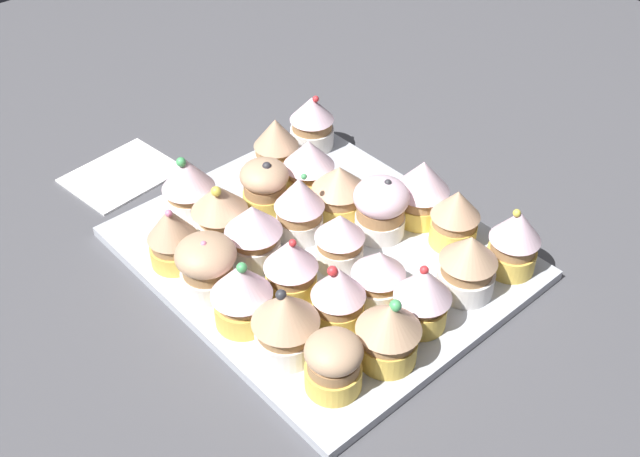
# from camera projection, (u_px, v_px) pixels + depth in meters

# --- Properties ---
(ground_plane) EXTENTS (1.80, 1.80, 0.03)m
(ground_plane) POSITION_uv_depth(u_px,v_px,m) (320.00, 267.00, 0.88)
(ground_plane) COLOR #4C4C51
(baking_tray) EXTENTS (0.41, 0.34, 0.01)m
(baking_tray) POSITION_uv_depth(u_px,v_px,m) (320.00, 253.00, 0.86)
(baking_tray) COLOR silver
(baking_tray) RESTS_ON ground_plane
(cupcake_0) EXTENTS (0.05, 0.05, 0.08)m
(cupcake_0) POSITION_uv_depth(u_px,v_px,m) (515.00, 240.00, 0.81)
(cupcake_0) COLOR #EFC651
(cupcake_0) RESTS_ON baking_tray
(cupcake_1) EXTENTS (0.06, 0.06, 0.07)m
(cupcake_1) POSITION_uv_depth(u_px,v_px,m) (455.00, 217.00, 0.85)
(cupcake_1) COLOR #EFC651
(cupcake_1) RESTS_ON baking_tray
(cupcake_2) EXTENTS (0.07, 0.07, 0.08)m
(cupcake_2) POSITION_uv_depth(u_px,v_px,m) (421.00, 189.00, 0.88)
(cupcake_2) COLOR #EFC651
(cupcake_2) RESTS_ON baking_tray
(cupcake_3) EXTENTS (0.06, 0.06, 0.08)m
(cupcake_3) POSITION_uv_depth(u_px,v_px,m) (312.00, 122.00, 1.00)
(cupcake_3) COLOR white
(cupcake_3) RESTS_ON baking_tray
(cupcake_4) EXTENTS (0.06, 0.06, 0.07)m
(cupcake_4) POSITION_uv_depth(u_px,v_px,m) (468.00, 264.00, 0.79)
(cupcake_4) COLOR white
(cupcake_4) RESTS_ON baking_tray
(cupcake_5) EXTENTS (0.06, 0.06, 0.07)m
(cupcake_5) POSITION_uv_depth(u_px,v_px,m) (381.00, 207.00, 0.86)
(cupcake_5) COLOR white
(cupcake_5) RESTS_ON baking_tray
(cupcake_6) EXTENTS (0.06, 0.06, 0.07)m
(cupcake_6) POSITION_uv_depth(u_px,v_px,m) (339.00, 190.00, 0.89)
(cupcake_6) COLOR #EFC651
(cupcake_6) RESTS_ON baking_tray
(cupcake_7) EXTENTS (0.06, 0.06, 0.07)m
(cupcake_7) POSITION_uv_depth(u_px,v_px,m) (309.00, 166.00, 0.92)
(cupcake_7) COLOR #EFC651
(cupcake_7) RESTS_ON baking_tray
(cupcake_8) EXTENTS (0.06, 0.06, 0.07)m
(cupcake_8) POSITION_uv_depth(u_px,v_px,m) (276.00, 145.00, 0.95)
(cupcake_8) COLOR white
(cupcake_8) RESTS_ON baking_tray
(cupcake_9) EXTENTS (0.06, 0.06, 0.08)m
(cupcake_9) POSITION_uv_depth(u_px,v_px,m) (419.00, 298.00, 0.75)
(cupcake_9) COLOR #EFC651
(cupcake_9) RESTS_ON baking_tray
(cupcake_10) EXTENTS (0.06, 0.06, 0.06)m
(cupcake_10) POSITION_uv_depth(u_px,v_px,m) (378.00, 275.00, 0.78)
(cupcake_10) COLOR white
(cupcake_10) RESTS_ON baking_tray
(cupcake_11) EXTENTS (0.05, 0.05, 0.07)m
(cupcake_11) POSITION_uv_depth(u_px,v_px,m) (337.00, 241.00, 0.82)
(cupcake_11) COLOR white
(cupcake_11) RESTS_ON baking_tray
(cupcake_12) EXTENTS (0.06, 0.06, 0.08)m
(cupcake_12) POSITION_uv_depth(u_px,v_px,m) (302.00, 205.00, 0.86)
(cupcake_12) COLOR white
(cupcake_12) RESTS_ON baking_tray
(cupcake_13) EXTENTS (0.06, 0.06, 0.07)m
(cupcake_13) POSITION_uv_depth(u_px,v_px,m) (266.00, 185.00, 0.89)
(cupcake_13) COLOR #EFC651
(cupcake_13) RESTS_ON baking_tray
(cupcake_14) EXTENTS (0.06, 0.06, 0.08)m
(cupcake_14) POSITION_uv_depth(u_px,v_px,m) (388.00, 331.00, 0.72)
(cupcake_14) COLOR #EFC651
(cupcake_14) RESTS_ON baking_tray
(cupcake_15) EXTENTS (0.06, 0.06, 0.08)m
(cupcake_15) POSITION_uv_depth(u_px,v_px,m) (338.00, 295.00, 0.75)
(cupcake_15) COLOR #EFC651
(cupcake_15) RESTS_ON baking_tray
(cupcake_16) EXTENTS (0.06, 0.06, 0.08)m
(cupcake_16) POSITION_uv_depth(u_px,v_px,m) (291.00, 267.00, 0.78)
(cupcake_16) COLOR #EFC651
(cupcake_16) RESTS_ON baking_tray
(cupcake_17) EXTENTS (0.06, 0.06, 0.07)m
(cupcake_17) POSITION_uv_depth(u_px,v_px,m) (254.00, 232.00, 0.82)
(cupcake_17) COLOR white
(cupcake_17) RESTS_ON baking_tray
(cupcake_18) EXTENTS (0.06, 0.06, 0.07)m
(cupcake_18) POSITION_uv_depth(u_px,v_px,m) (220.00, 209.00, 0.86)
(cupcake_18) COLOR white
(cupcake_18) RESTS_ON baking_tray
(cupcake_19) EXTENTS (0.06, 0.06, 0.08)m
(cupcake_19) POSITION_uv_depth(u_px,v_px,m) (188.00, 184.00, 0.89)
(cupcake_19) COLOR white
(cupcake_19) RESTS_ON baking_tray
(cupcake_20) EXTENTS (0.05, 0.05, 0.06)m
(cupcake_20) POSITION_uv_depth(u_px,v_px,m) (333.00, 363.00, 0.69)
(cupcake_20) COLOR #EFC651
(cupcake_20) RESTS_ON baking_tray
(cupcake_21) EXTENTS (0.07, 0.07, 0.08)m
(cupcake_21) POSITION_uv_depth(u_px,v_px,m) (286.00, 322.00, 0.72)
(cupcake_21) COLOR white
(cupcake_21) RESTS_ON baking_tray
(cupcake_22) EXTENTS (0.06, 0.06, 0.08)m
(cupcake_22) POSITION_uv_depth(u_px,v_px,m) (242.00, 293.00, 0.75)
(cupcake_22) COLOR #EFC651
(cupcake_22) RESTS_ON baking_tray
(cupcake_23) EXTENTS (0.06, 0.06, 0.07)m
(cupcake_23) POSITION_uv_depth(u_px,v_px,m) (207.00, 264.00, 0.79)
(cupcake_23) COLOR white
(cupcake_23) RESTS_ON baking_tray
(cupcake_24) EXTENTS (0.05, 0.05, 0.08)m
(cupcake_24) POSITION_uv_depth(u_px,v_px,m) (172.00, 236.00, 0.82)
(cupcake_24) COLOR #EFC651
(cupcake_24) RESTS_ON baking_tray
(napkin) EXTENTS (0.12, 0.14, 0.01)m
(napkin) POSITION_uv_depth(u_px,v_px,m) (122.00, 174.00, 0.99)
(napkin) COLOR white
(napkin) RESTS_ON ground_plane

